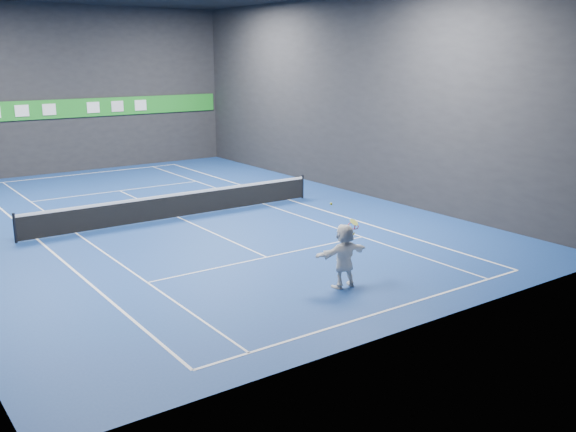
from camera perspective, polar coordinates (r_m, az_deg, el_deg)
ground at (r=26.12m, az=-9.69°, el=-0.13°), size 26.00×26.00×0.00m
wall_back at (r=37.54m, az=-18.86°, el=10.57°), size 18.00×0.10×9.00m
wall_front at (r=14.81m, az=12.32°, el=6.66°), size 18.00×0.10×9.00m
wall_right at (r=30.36m, az=5.65°, el=10.58°), size 0.10×26.00×9.00m
baseline_near at (r=16.71m, az=8.68°, el=-8.33°), size 10.98×0.08×0.01m
baseline_far at (r=36.98m, az=-17.80°, el=3.58°), size 10.98×0.08×0.01m
sideline_doubles_left at (r=24.35m, az=-21.38°, el=-1.96°), size 0.08×23.78×0.01m
sideline_doubles_right at (r=28.84m, az=0.16°, el=1.43°), size 0.08×23.78×0.01m
sideline_singles_left at (r=24.69m, az=-18.29°, el=-1.48°), size 0.06×23.78×0.01m
sideline_singles_right at (r=28.08m, az=-2.13°, el=1.07°), size 0.06×23.78×0.01m
service_line_near at (r=20.74m, az=-1.90°, el=-3.68°), size 8.23×0.06×0.01m
service_line_far at (r=31.87m, az=-14.74°, el=2.18°), size 8.23×0.06×0.01m
center_service_line at (r=26.12m, az=-9.69°, el=-0.13°), size 0.06×12.80×0.01m
player at (r=17.94m, az=5.02°, el=-3.53°), size 1.72×0.63×1.83m
tennis_ball at (r=17.33m, az=3.86°, el=1.08°), size 0.07×0.07×0.07m
tennis_net at (r=25.99m, az=-9.74°, el=1.02°), size 12.50×0.10×1.07m
sponsor_banner at (r=37.54m, az=-18.71°, el=9.05°), size 17.64×0.11×1.00m
tennis_racket at (r=17.99m, az=5.83°, el=-0.95°), size 0.42×0.39×0.59m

